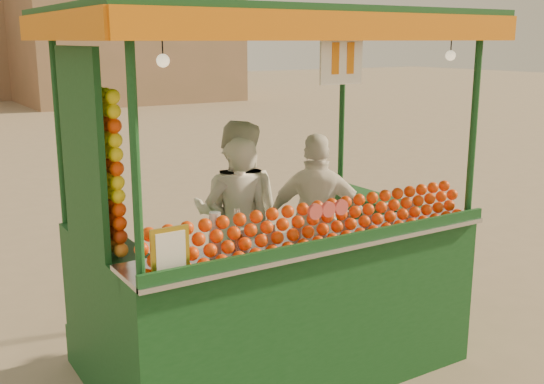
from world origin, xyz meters
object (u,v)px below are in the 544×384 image
vendor_right (317,222)px  vendor_middle (237,214)px  juice_cart (269,262)px  vendor_left (238,228)px

vendor_right → vendor_middle: bearing=-2.3°
juice_cart → vendor_middle: size_ratio=1.91×
vendor_right → juice_cart: bearing=56.1°
juice_cart → vendor_right: size_ratio=2.04×
juice_cart → vendor_middle: (0.09, 0.68, 0.22)m
juice_cart → vendor_right: (0.66, 0.26, 0.17)m
vendor_left → vendor_middle: vendor_middle is taller
juice_cart → vendor_right: 0.73m
vendor_middle → vendor_right: 0.71m
vendor_left → vendor_right: same height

